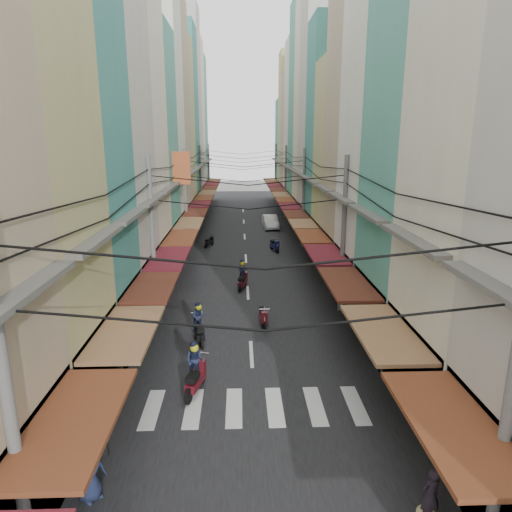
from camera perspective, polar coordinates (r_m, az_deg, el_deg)
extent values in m
plane|color=slate|center=(21.81, -0.72, -9.81)|extent=(160.00, 160.00, 0.00)
cube|color=black|center=(40.87, -1.40, 1.83)|extent=(10.00, 80.00, 0.02)
cube|color=slate|center=(41.30, -10.46, 1.76)|extent=(3.00, 80.00, 0.06)
cube|color=slate|center=(41.45, 7.63, 1.91)|extent=(3.00, 80.00, 0.06)
cube|color=silver|center=(16.79, -12.86, -18.14)|extent=(0.55, 2.40, 0.01)
cube|color=silver|center=(16.59, -7.85, -18.32)|extent=(0.55, 2.40, 0.01)
cube|color=silver|center=(16.51, -2.75, -18.36)|extent=(0.55, 2.40, 0.01)
cube|color=silver|center=(16.55, 2.36, -18.27)|extent=(0.55, 2.40, 0.01)
cube|color=silver|center=(16.70, 7.40, -18.05)|extent=(0.55, 2.40, 0.01)
cube|color=silver|center=(16.97, 12.30, -17.71)|extent=(0.55, 2.40, 0.01)
cube|color=black|center=(12.65, -28.04, -23.12)|extent=(1.20, 4.53, 3.20)
cube|color=brown|center=(11.32, -21.71, -18.54)|extent=(1.80, 4.34, 0.12)
cube|color=#595651|center=(10.31, -26.67, -3.90)|extent=(0.50, 4.24, 0.15)
cube|color=black|center=(16.31, -20.83, -13.43)|extent=(1.20, 4.52, 3.20)
cube|color=#8A603E|center=(15.30, -15.91, -9.10)|extent=(1.80, 4.33, 0.12)
cube|color=#595651|center=(14.57, -19.21, 1.89)|extent=(0.50, 4.23, 0.15)
cube|color=teal|center=(19.62, -25.64, 15.02)|extent=(6.00, 4.30, 19.25)
cube|color=black|center=(20.21, -16.83, -7.56)|extent=(1.20, 4.13, 3.20)
cube|color=#542418|center=(19.41, -12.84, -3.81)|extent=(1.80, 3.96, 0.12)
cube|color=#595651|center=(18.84, -15.30, 4.89)|extent=(0.50, 3.87, 0.15)
cube|color=beige|center=(24.08, -21.33, 17.11)|extent=(6.00, 5.14, 20.93)
cube|color=black|center=(24.53, -14.12, -3.45)|extent=(1.20, 4.94, 3.20)
cube|color=maroon|center=(23.87, -10.81, -0.26)|extent=(1.80, 4.73, 0.12)
cube|color=#595651|center=(23.41, -12.74, 6.84)|extent=(0.50, 4.63, 0.15)
cube|color=beige|center=(28.87, -17.73, 13.33)|extent=(6.00, 4.95, 17.43)
cube|color=black|center=(29.29, -12.14, -0.42)|extent=(1.20, 4.75, 3.20)
cube|color=brown|center=(28.74, -9.34, 2.31)|extent=(1.80, 4.56, 0.12)
cube|color=#595651|center=(28.35, -10.90, 8.22)|extent=(0.50, 4.46, 0.15)
cube|color=#53A08F|center=(33.71, -15.40, 12.61)|extent=(6.00, 4.99, 16.32)
cube|color=black|center=(34.05, -10.73, 1.74)|extent=(1.20, 4.80, 3.20)
cube|color=#8A603E|center=(33.58, -8.31, 4.10)|extent=(1.80, 4.60, 0.12)
cube|color=#595651|center=(33.26, -9.63, 9.17)|extent=(0.50, 4.50, 0.15)
cube|color=silver|center=(38.49, -14.07, 17.76)|extent=(6.00, 4.65, 22.87)
cube|color=black|center=(38.72, -9.70, 3.32)|extent=(1.20, 4.46, 3.20)
cube|color=#542418|center=(38.31, -7.56, 5.41)|extent=(1.80, 4.27, 0.12)
cube|color=#595651|center=(38.02, -8.70, 9.86)|extent=(0.50, 4.18, 0.15)
cube|color=tan|center=(43.12, -12.66, 15.92)|extent=(6.00, 4.89, 20.58)
cube|color=black|center=(43.38, -8.90, 4.54)|extent=(1.20, 4.70, 3.20)
cube|color=maroon|center=(43.01, -6.97, 6.42)|extent=(1.80, 4.50, 0.12)
cube|color=#595651|center=(42.75, -7.98, 10.38)|extent=(0.50, 4.40, 0.15)
cube|color=tan|center=(47.74, -11.55, 14.52)|extent=(6.00, 4.52, 18.44)
cube|color=black|center=(47.99, -8.25, 5.52)|extent=(1.20, 4.34, 3.20)
cube|color=brown|center=(47.65, -6.51, 7.21)|extent=(1.80, 4.16, 0.12)
cube|color=#595651|center=(47.43, -7.41, 10.79)|extent=(0.50, 4.07, 0.15)
cube|color=teal|center=(52.56, -10.75, 15.73)|extent=(6.00, 5.20, 20.63)
cube|color=black|center=(52.77, -7.71, 6.35)|extent=(1.20, 4.99, 3.20)
cube|color=#8A603E|center=(52.46, -6.11, 7.89)|extent=(1.80, 4.78, 0.12)
cube|color=#595651|center=(52.26, -6.93, 11.14)|extent=(0.50, 4.68, 0.15)
cube|color=beige|center=(57.63, -10.06, 17.16)|extent=(6.00, 4.94, 23.70)
cube|color=black|center=(57.77, -7.23, 7.06)|extent=(1.20, 4.74, 3.20)
cube|color=#542418|center=(57.49, -5.77, 8.47)|extent=(1.80, 4.55, 0.12)
cube|color=#595651|center=(57.30, -6.51, 11.44)|extent=(0.50, 4.45, 0.15)
cube|color=beige|center=(62.49, -9.38, 15.78)|extent=(6.00, 4.96, 21.12)
cube|color=black|center=(62.66, -6.84, 7.65)|extent=(1.20, 4.76, 3.20)
cube|color=maroon|center=(62.40, -5.49, 8.95)|extent=(1.80, 4.56, 0.12)
cube|color=#595651|center=(62.23, -6.17, 11.69)|extent=(0.50, 4.46, 0.15)
cube|color=#53A08F|center=(67.44, -8.82, 15.18)|extent=(6.00, 5.04, 19.90)
cube|color=black|center=(67.61, -6.50, 8.16)|extent=(1.20, 4.84, 3.20)
cube|color=brown|center=(67.38, -5.25, 9.36)|extent=(1.80, 4.64, 0.12)
cube|color=#595651|center=(67.21, -5.87, 11.90)|extent=(0.50, 4.54, 0.15)
cube|color=#542513|center=(32.17, -9.30, 10.80)|extent=(1.20, 0.40, 2.20)
cube|color=black|center=(12.76, 29.24, -22.94)|extent=(1.20, 4.54, 3.20)
cube|color=brown|center=(11.32, 23.30, -18.71)|extent=(1.80, 4.35, 0.12)
cube|color=#595651|center=(10.37, 28.20, -3.98)|extent=(0.50, 4.25, 0.15)
cube|color=black|center=(16.38, 20.42, -13.26)|extent=(1.20, 4.78, 3.20)
cube|color=#8A603E|center=(15.29, 15.62, -9.09)|extent=(1.80, 4.58, 0.12)
cube|color=#595651|center=(14.60, 18.85, 1.94)|extent=(0.50, 4.48, 0.15)
cube|color=#53A08F|center=(20.22, 22.94, 9.31)|extent=(6.00, 5.03, 15.08)
cube|color=black|center=(20.65, 15.22, -6.96)|extent=(1.20, 4.83, 3.20)
cube|color=#542418|center=(19.80, 11.33, -3.36)|extent=(1.80, 4.63, 0.12)
cube|color=#595651|center=(19.27, 13.66, 5.20)|extent=(0.50, 4.53, 0.15)
cube|color=silver|center=(24.79, 18.82, 18.06)|extent=(6.00, 4.79, 21.66)
cube|color=black|center=(25.11, 11.97, -2.91)|extent=(1.20, 4.60, 3.20)
cube|color=maroon|center=(24.41, 8.73, 0.16)|extent=(1.80, 4.41, 0.12)
cube|color=#595651|center=(23.99, 10.54, 7.13)|extent=(0.50, 4.31, 0.15)
cube|color=tan|center=(29.17, 15.43, 16.75)|extent=(6.00, 4.52, 20.74)
cube|color=black|center=(29.47, 9.83, -0.21)|extent=(1.20, 4.34, 3.20)
cube|color=brown|center=(28.88, 7.04, 2.45)|extent=(1.80, 4.16, 0.12)
cube|color=#595651|center=(28.52, 8.53, 8.36)|extent=(0.50, 4.07, 0.15)
cube|color=tan|center=(33.35, 12.83, 10.87)|extent=(6.00, 4.12, 14.13)
cube|color=black|center=(33.59, 8.35, 1.67)|extent=(1.20, 3.96, 3.20)
cube|color=#8A603E|center=(33.07, 5.88, 4.02)|extent=(1.80, 3.79, 0.12)
cube|color=#595651|center=(32.76, 7.15, 9.18)|extent=(0.50, 3.71, 0.15)
cube|color=teal|center=(37.44, 11.30, 14.03)|extent=(6.00, 4.40, 17.68)
cube|color=black|center=(37.70, 7.21, 3.11)|extent=(1.20, 4.23, 3.20)
cube|color=#542418|center=(37.24, 4.99, 5.22)|extent=(1.80, 4.05, 0.12)
cube|color=#595651|center=(36.96, 6.10, 9.81)|extent=(0.50, 3.96, 0.15)
cube|color=beige|center=(41.92, 10.02, 17.47)|extent=(6.00, 4.64, 22.59)
cube|color=black|center=(42.09, 6.23, 4.33)|extent=(1.20, 4.45, 3.20)
cube|color=maroon|center=(41.68, 4.23, 6.23)|extent=(1.80, 4.26, 0.12)
cube|color=#595651|center=(41.43, 5.22, 10.33)|extent=(0.50, 4.17, 0.15)
cube|color=beige|center=(46.12, 8.84, 16.40)|extent=(6.00, 4.00, 21.25)
cube|color=black|center=(46.31, 5.48, 5.28)|extent=(1.20, 3.84, 3.20)
cube|color=brown|center=(45.93, 3.65, 7.00)|extent=(1.80, 3.68, 0.12)
cube|color=#595651|center=(45.71, 4.54, 10.73)|extent=(0.50, 3.60, 0.15)
cube|color=#53A08F|center=(50.58, 7.88, 16.86)|extent=(6.00, 5.01, 22.33)
cube|color=black|center=(50.72, 4.82, 6.10)|extent=(1.20, 4.81, 3.20)
cube|color=#8A603E|center=(50.38, 3.14, 7.68)|extent=(1.80, 4.61, 0.12)
cube|color=#595651|center=(50.18, 3.94, 11.08)|extent=(0.50, 4.51, 0.15)
cube|color=silver|center=(55.48, 6.93, 15.32)|extent=(6.00, 5.00, 19.71)
cube|color=black|center=(55.65, 4.21, 6.86)|extent=(1.20, 4.80, 3.20)
cube|color=#542418|center=(55.33, 2.68, 8.30)|extent=(1.80, 4.60, 0.12)
cube|color=#595651|center=(55.15, 3.40, 11.39)|extent=(0.50, 4.50, 0.15)
cube|color=tan|center=(60.08, 6.19, 13.91)|extent=(6.00, 4.32, 16.86)
cube|color=black|center=(60.24, 3.73, 7.45)|extent=(1.20, 4.15, 3.20)
cube|color=maroon|center=(59.95, 2.31, 8.78)|extent=(1.80, 3.97, 0.12)
cube|color=#595651|center=(59.78, 2.97, 11.64)|extent=(0.50, 3.89, 0.15)
cube|color=tan|center=(64.37, 5.66, 15.34)|extent=(6.00, 4.33, 19.96)
cube|color=black|center=(64.52, 3.35, 7.92)|extent=(1.20, 4.16, 3.20)
cube|color=brown|center=(64.25, 2.01, 9.17)|extent=(1.80, 3.99, 0.12)
cube|color=#595651|center=(64.09, 2.63, 11.84)|extent=(0.50, 3.90, 0.15)
cube|color=teal|center=(68.95, 5.09, 12.96)|extent=(6.00, 4.88, 14.34)
cube|color=black|center=(69.07, 2.99, 8.36)|extent=(1.20, 4.68, 3.20)
cube|color=#8A603E|center=(68.82, 1.74, 9.53)|extent=(1.80, 4.49, 0.12)
cube|color=#595651|center=(68.67, 2.31, 12.02)|extent=(0.50, 4.39, 0.15)
cylinder|color=slate|center=(10.27, -28.61, -15.81)|extent=(0.26, 0.26, 8.20)
cylinder|color=slate|center=(10.69, 29.29, -14.67)|extent=(0.26, 0.26, 8.20)
cylinder|color=slate|center=(23.80, -12.82, 2.31)|extent=(0.26, 0.26, 8.20)
cylinder|color=slate|center=(23.99, 10.86, 2.51)|extent=(0.26, 0.26, 8.20)
cylinder|color=slate|center=(38.44, -8.78, 7.05)|extent=(0.26, 0.26, 8.20)
cylinder|color=slate|center=(38.55, 5.96, 7.16)|extent=(0.26, 0.26, 8.20)
cylinder|color=slate|center=(53.28, -6.95, 9.16)|extent=(0.26, 0.26, 8.20)
cylinder|color=slate|center=(53.36, 3.73, 9.24)|extent=(0.26, 0.26, 8.20)
cylinder|color=slate|center=(68.19, -5.91, 10.34)|extent=(0.26, 0.26, 8.20)
cylinder|color=slate|center=(68.25, 2.46, 10.40)|extent=(0.26, 0.26, 8.20)
imported|color=white|center=(47.06, 1.79, 3.51)|extent=(4.75, 2.08, 1.64)
imported|color=black|center=(25.82, 16.10, -6.44)|extent=(1.75, 1.06, 1.13)
cylinder|color=black|center=(17.92, -7.34, -14.65)|extent=(0.11, 0.57, 0.57)
cylinder|color=black|center=(16.69, -7.79, -17.03)|extent=(0.11, 0.57, 0.57)
cube|color=maroon|center=(17.21, -7.57, -15.29)|extent=(0.37, 1.26, 0.31)
cube|color=black|center=(16.81, -7.70, -14.78)|extent=(0.35, 0.60, 0.20)
cube|color=maroon|center=(17.62, -7.42, -13.61)|extent=(0.33, 0.31, 0.60)
imported|color=#1D2544|center=(17.14, -7.59, -14.88)|extent=(0.58, 0.41, 1.46)
sphere|color=gold|center=(16.63, -7.72, -11.58)|extent=(0.31, 0.31, 0.31)
cylinder|color=black|center=(28.65, -1.70, -3.21)|extent=(0.10, 0.52, 0.52)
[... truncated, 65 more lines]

